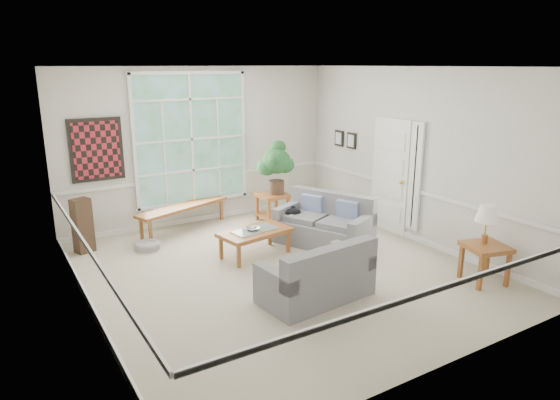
# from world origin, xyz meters

# --- Properties ---
(floor) EXTENTS (5.50, 6.00, 0.01)m
(floor) POSITION_xyz_m (0.00, 0.00, -0.01)
(floor) COLOR #A8A08A
(floor) RESTS_ON ground
(ceiling) EXTENTS (5.50, 6.00, 0.02)m
(ceiling) POSITION_xyz_m (0.00, 0.00, 3.00)
(ceiling) COLOR white
(ceiling) RESTS_ON ground
(wall_back) EXTENTS (5.50, 0.02, 3.00)m
(wall_back) POSITION_xyz_m (0.00, 3.00, 1.50)
(wall_back) COLOR silver
(wall_back) RESTS_ON ground
(wall_front) EXTENTS (5.50, 0.02, 3.00)m
(wall_front) POSITION_xyz_m (0.00, -3.00, 1.50)
(wall_front) COLOR silver
(wall_front) RESTS_ON ground
(wall_left) EXTENTS (0.02, 6.00, 3.00)m
(wall_left) POSITION_xyz_m (-2.75, 0.00, 1.50)
(wall_left) COLOR silver
(wall_left) RESTS_ON ground
(wall_right) EXTENTS (0.02, 6.00, 3.00)m
(wall_right) POSITION_xyz_m (2.75, 0.00, 1.50)
(wall_right) COLOR silver
(wall_right) RESTS_ON ground
(window_back) EXTENTS (2.30, 0.08, 2.40)m
(window_back) POSITION_xyz_m (-0.20, 2.96, 1.65)
(window_back) COLOR white
(window_back) RESTS_ON wall_back
(entry_door) EXTENTS (0.08, 0.90, 2.10)m
(entry_door) POSITION_xyz_m (2.71, 0.60, 1.05)
(entry_door) COLOR white
(entry_door) RESTS_ON floor
(door_sidelight) EXTENTS (0.08, 0.26, 1.90)m
(door_sidelight) POSITION_xyz_m (2.71, -0.03, 1.15)
(door_sidelight) COLOR white
(door_sidelight) RESTS_ON wall_right
(wall_art) EXTENTS (0.90, 0.06, 1.10)m
(wall_art) POSITION_xyz_m (-1.95, 2.95, 1.60)
(wall_art) COLOR #5A161E
(wall_art) RESTS_ON wall_back
(wall_frame_near) EXTENTS (0.04, 0.26, 0.32)m
(wall_frame_near) POSITION_xyz_m (2.71, 1.75, 1.55)
(wall_frame_near) COLOR black
(wall_frame_near) RESTS_ON wall_right
(wall_frame_far) EXTENTS (0.04, 0.26, 0.32)m
(wall_frame_far) POSITION_xyz_m (2.71, 2.15, 1.55)
(wall_frame_far) COLOR black
(wall_frame_far) RESTS_ON wall_right
(loveseat_right) EXTENTS (1.44, 1.81, 0.87)m
(loveseat_right) POSITION_xyz_m (1.22, 0.59, 0.44)
(loveseat_right) COLOR slate
(loveseat_right) RESTS_ON floor
(loveseat_front) EXTENTS (1.56, 0.91, 0.81)m
(loveseat_front) POSITION_xyz_m (-0.10, -1.04, 0.40)
(loveseat_front) COLOR slate
(loveseat_front) RESTS_ON floor
(coffee_table) EXTENTS (1.25, 0.81, 0.43)m
(coffee_table) POSITION_xyz_m (-0.04, 0.75, 0.22)
(coffee_table) COLOR brown
(coffee_table) RESTS_ON floor
(pewter_bowl) EXTENTS (0.31, 0.31, 0.07)m
(pewter_bowl) POSITION_xyz_m (-0.08, 0.75, 0.46)
(pewter_bowl) COLOR #9D9DA2
(pewter_bowl) RESTS_ON coffee_table
(window_bench) EXTENTS (1.97, 1.03, 0.46)m
(window_bench) POSITION_xyz_m (-0.55, 2.65, 0.23)
(window_bench) COLOR brown
(window_bench) RESTS_ON floor
(end_table) EXTENTS (0.58, 0.58, 0.56)m
(end_table) POSITION_xyz_m (1.14, 2.20, 0.28)
(end_table) COLOR brown
(end_table) RESTS_ON floor
(houseplant) EXTENTS (0.73, 0.73, 1.06)m
(houseplant) POSITION_xyz_m (1.21, 2.17, 1.09)
(houseplant) COLOR #225629
(houseplant) RESTS_ON end_table
(side_table) EXTENTS (0.69, 0.69, 0.57)m
(side_table) POSITION_xyz_m (2.26, -1.86, 0.28)
(side_table) COLOR brown
(side_table) RESTS_ON floor
(table_lamp) EXTENTS (0.35, 0.35, 0.56)m
(table_lamp) POSITION_xyz_m (2.29, -1.80, 0.85)
(table_lamp) COLOR silver
(table_lamp) RESTS_ON side_table
(pet_bed) EXTENTS (0.48, 0.48, 0.13)m
(pet_bed) POSITION_xyz_m (-1.46, 1.95, 0.06)
(pet_bed) COLOR gray
(pet_bed) RESTS_ON floor
(floor_speaker) EXTENTS (0.34, 0.31, 0.92)m
(floor_speaker) POSITION_xyz_m (-2.40, 2.37, 0.46)
(floor_speaker) COLOR #3A271B
(floor_speaker) RESTS_ON floor
(cat) EXTENTS (0.32, 0.24, 0.15)m
(cat) POSITION_xyz_m (0.89, 1.06, 0.52)
(cat) COLOR black
(cat) RESTS_ON loveseat_right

